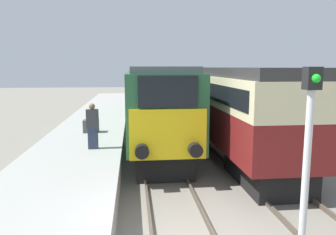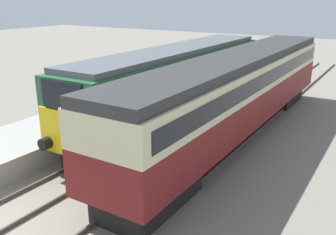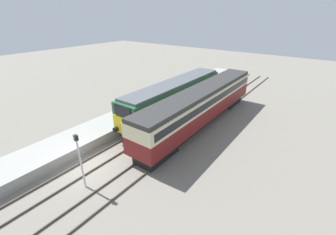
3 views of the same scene
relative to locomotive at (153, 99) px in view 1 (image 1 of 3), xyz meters
The scene contains 8 objects.
platform_left 5.18m from the locomotive, 132.73° to the right, with size 3.50×50.00×0.89m.
rails_near_track 6.92m from the locomotive, 90.00° to the right, with size 1.51×60.00×0.14m.
rails_far_track 7.71m from the locomotive, 62.65° to the right, with size 1.50×60.00×0.14m.
locomotive is the anchor object (origin of this frame).
passenger_carriage 3.41m from the locomotive, ahead, with size 2.75×18.94×3.94m.
person_on_platform 6.10m from the locomotive, 115.54° to the right, with size 0.44×0.26×1.73m.
signal_post 13.05m from the locomotive, 82.51° to the right, with size 0.24×0.28×3.96m.
luggage_crate 3.96m from the locomotive, 144.18° to the right, with size 0.70×0.56×0.60m.
Camera 1 is at (-1.11, -6.24, 3.95)m, focal length 35.00 mm.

